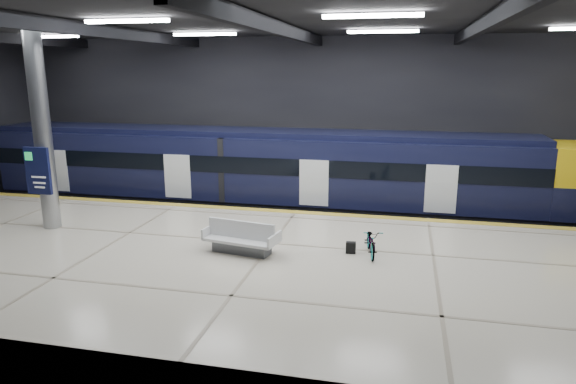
% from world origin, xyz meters
% --- Properties ---
extents(ground, '(30.00, 30.00, 0.00)m').
position_xyz_m(ground, '(0.00, 0.00, 0.00)').
color(ground, black).
rests_on(ground, ground).
extents(room_shell, '(30.10, 16.10, 8.05)m').
position_xyz_m(room_shell, '(-0.00, 0.00, 5.72)').
color(room_shell, black).
rests_on(room_shell, ground).
extents(platform, '(30.00, 11.00, 1.10)m').
position_xyz_m(platform, '(0.00, -2.50, 0.55)').
color(platform, beige).
rests_on(platform, ground).
extents(safety_strip, '(30.00, 0.40, 0.01)m').
position_xyz_m(safety_strip, '(0.00, 2.75, 1.11)').
color(safety_strip, gold).
rests_on(safety_strip, platform).
extents(rails, '(30.00, 1.52, 0.16)m').
position_xyz_m(rails, '(0.00, 5.50, 0.08)').
color(rails, gray).
rests_on(rails, ground).
extents(train, '(29.40, 2.84, 3.79)m').
position_xyz_m(train, '(-0.73, 5.50, 2.06)').
color(train, black).
rests_on(train, ground).
extents(bench, '(2.40, 1.32, 1.00)m').
position_xyz_m(bench, '(-0.68, -2.02, 1.45)').
color(bench, '#595B60').
rests_on(bench, platform).
extents(bicycle, '(0.84, 1.68, 0.85)m').
position_xyz_m(bicycle, '(3.17, -1.35, 1.52)').
color(bicycle, '#99999E').
rests_on(bicycle, platform).
extents(pannier_bag, '(0.31, 0.20, 0.35)m').
position_xyz_m(pannier_bag, '(2.57, -1.35, 1.28)').
color(pannier_bag, black).
rests_on(pannier_bag, platform).
extents(info_column, '(0.90, 0.78, 6.90)m').
position_xyz_m(info_column, '(-8.00, -1.03, 4.46)').
color(info_column, '#9EA0A5').
rests_on(info_column, platform).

